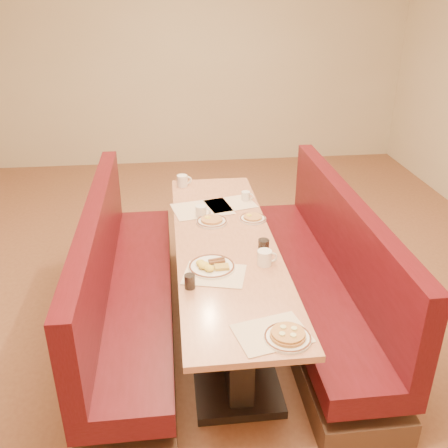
{
  "coord_description": "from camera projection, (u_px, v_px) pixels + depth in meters",
  "views": [
    {
      "loc": [
        -0.37,
        -3.1,
        2.41
      ],
      "look_at": [
        0.0,
        0.08,
        0.85
      ],
      "focal_mm": 40.0,
      "sensor_mm": 36.0,
      "label": 1
    }
  ],
  "objects": [
    {
      "name": "soda_tumbler_mid",
      "position": [
        263.0,
        247.0,
        3.35
      ],
      "size": [
        0.07,
        0.07,
        0.1
      ],
      "color": "black",
      "rests_on": "diner_table"
    },
    {
      "name": "booth_left",
      "position": [
        125.0,
        294.0,
        3.62
      ],
      "size": [
        0.55,
        2.5,
        1.05
      ],
      "color": "#4C3326",
      "rests_on": "ground"
    },
    {
      "name": "room_envelope",
      "position": [
        226.0,
        69.0,
        3.01
      ],
      "size": [
        6.04,
        8.04,
        2.82
      ],
      "color": "beige",
      "rests_on": "ground"
    },
    {
      "name": "placemat_near_left",
      "position": [
        214.0,
        274.0,
        3.12
      ],
      "size": [
        0.44,
        0.37,
        0.0
      ],
      "primitive_type": "cube",
      "rotation": [
        0.0,
        0.0,
        -0.25
      ],
      "color": "beige",
      "rests_on": "diner_table"
    },
    {
      "name": "extra_plate_mid",
      "position": [
        253.0,
        218.0,
        3.84
      ],
      "size": [
        0.2,
        0.2,
        0.04
      ],
      "rotation": [
        0.0,
        0.0,
        -0.34
      ],
      "color": "white",
      "rests_on": "diner_table"
    },
    {
      "name": "booth_right",
      "position": [
        321.0,
        282.0,
        3.77
      ],
      "size": [
        0.55,
        2.5,
        1.05
      ],
      "color": "#4C3326",
      "rests_on": "ground"
    },
    {
      "name": "coffee_mug_d",
      "position": [
        183.0,
        181.0,
        4.46
      ],
      "size": [
        0.14,
        0.1,
        0.1
      ],
      "rotation": [
        0.0,
        0.0,
        0.17
      ],
      "color": "white",
      "rests_on": "diner_table"
    },
    {
      "name": "coffee_mug_a",
      "position": [
        265.0,
        257.0,
        3.22
      ],
      "size": [
        0.13,
        0.09,
        0.1
      ],
      "rotation": [
        0.0,
        0.0,
        -0.0
      ],
      "color": "white",
      "rests_on": "diner_table"
    },
    {
      "name": "extra_plate_far",
      "position": [
        212.0,
        221.0,
        3.79
      ],
      "size": [
        0.24,
        0.24,
        0.05
      ],
      "rotation": [
        0.0,
        0.0,
        -0.22
      ],
      "color": "white",
      "rests_on": "diner_table"
    },
    {
      "name": "diner_table",
      "position": [
        225.0,
        286.0,
        3.69
      ],
      "size": [
        0.7,
        2.5,
        0.75
      ],
      "color": "black",
      "rests_on": "ground"
    },
    {
      "name": "placemat_far_right",
      "position": [
        231.0,
        204.0,
        4.12
      ],
      "size": [
        0.44,
        0.37,
        0.0
      ],
      "primitive_type": "cube",
      "rotation": [
        0.0,
        0.0,
        0.25
      ],
      "color": "beige",
      "rests_on": "diner_table"
    },
    {
      "name": "coffee_mug_b",
      "position": [
        201.0,
        211.0,
        3.88
      ],
      "size": [
        0.12,
        0.09,
        0.09
      ],
      "rotation": [
        0.0,
        0.0,
        -0.26
      ],
      "color": "white",
      "rests_on": "diner_table"
    },
    {
      "name": "ground",
      "position": [
        225.0,
        327.0,
        3.86
      ],
      "size": [
        8.0,
        8.0,
        0.0
      ],
      "primitive_type": "plane",
      "color": "#9E6647",
      "rests_on": "ground"
    },
    {
      "name": "pancake_plate",
      "position": [
        288.0,
        336.0,
        2.56
      ],
      "size": [
        0.25,
        0.25,
        0.06
      ],
      "rotation": [
        0.0,
        0.0,
        0.04
      ],
      "color": "white",
      "rests_on": "diner_table"
    },
    {
      "name": "placemat_far_left",
      "position": [
        202.0,
        209.0,
        4.02
      ],
      "size": [
        0.52,
        0.43,
        0.0
      ],
      "primitive_type": "cube",
      "rotation": [
        0.0,
        0.0,
        0.2
      ],
      "color": "beige",
      "rests_on": "diner_table"
    },
    {
      "name": "coffee_mug_c",
      "position": [
        246.0,
        196.0,
        4.18
      ],
      "size": [
        0.1,
        0.07,
        0.08
      ],
      "rotation": [
        0.0,
        0.0,
        -0.28
      ],
      "color": "white",
      "rests_on": "diner_table"
    },
    {
      "name": "eggs_plate",
      "position": [
        211.0,
        266.0,
        3.19
      ],
      "size": [
        0.3,
        0.3,
        0.06
      ],
      "rotation": [
        0.0,
        0.0,
        0.03
      ],
      "color": "white",
      "rests_on": "diner_table"
    },
    {
      "name": "placemat_near_right",
      "position": [
        272.0,
        333.0,
        2.6
      ],
      "size": [
        0.43,
        0.36,
        0.0
      ],
      "primitive_type": "cube",
      "rotation": [
        0.0,
        0.0,
        0.23
      ],
      "color": "beige",
      "rests_on": "diner_table"
    },
    {
      "name": "soda_tumbler_near",
      "position": [
        190.0,
        282.0,
        2.98
      ],
      "size": [
        0.07,
        0.07,
        0.09
      ],
      "color": "black",
      "rests_on": "diner_table"
    }
  ]
}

